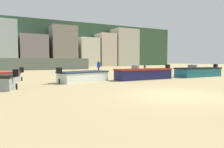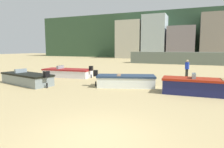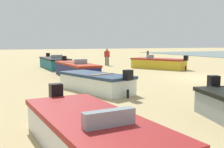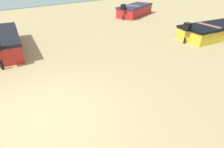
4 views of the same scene
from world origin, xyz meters
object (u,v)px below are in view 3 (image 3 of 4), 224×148
(boat_white_1, at_px, (96,82))
(mooring_post_mid_beach, at_px, (148,57))
(boat_yellow_0, at_px, (158,63))
(boat_navy_8, at_px, (76,70))
(boat_white_4, at_px, (91,133))
(boat_teal_6, at_px, (54,63))
(beach_walker_distant, at_px, (107,55))

(boat_white_1, xyz_separation_m, mooring_post_mid_beach, (13.62, -10.88, 0.24))
(boat_yellow_0, relative_size, boat_navy_8, 0.87)
(boat_white_4, relative_size, boat_teal_6, 0.89)
(mooring_post_mid_beach, distance_m, beach_walker_distant, 5.15)
(boat_teal_6, relative_size, beach_walker_distant, 3.26)
(boat_yellow_0, height_order, mooring_post_mid_beach, mooring_post_mid_beach)
(boat_white_1, bearing_deg, boat_yellow_0, 24.88)
(boat_yellow_0, bearing_deg, boat_navy_8, 169.46)
(beach_walker_distant, bearing_deg, boat_yellow_0, -35.70)
(boat_teal_6, relative_size, mooring_post_mid_beach, 4.06)
(boat_white_4, xyz_separation_m, mooring_post_mid_beach, (19.96, -13.30, 0.27))
(boat_white_4, relative_size, mooring_post_mid_beach, 3.62)
(boat_yellow_0, height_order, boat_teal_6, boat_teal_6)
(boat_navy_8, distance_m, beach_walker_distant, 9.28)
(boat_white_1, relative_size, boat_teal_6, 0.79)
(boat_white_1, relative_size, boat_navy_8, 0.77)
(boat_white_1, height_order, boat_teal_6, boat_teal_6)
(boat_white_4, bearing_deg, boat_teal_6, -104.29)
(beach_walker_distant, bearing_deg, boat_white_4, -87.30)
(mooring_post_mid_beach, bearing_deg, boat_teal_6, 100.80)
(boat_yellow_0, distance_m, boat_navy_8, 8.35)
(boat_yellow_0, xyz_separation_m, mooring_post_mid_beach, (5.76, -2.44, 0.21))
(boat_white_1, xyz_separation_m, beach_walker_distant, (12.74, -5.81, 0.55))
(boat_navy_8, bearing_deg, boat_white_1, 81.58)
(boat_white_1, xyz_separation_m, boat_teal_6, (11.64, -0.53, 0.05))
(boat_yellow_0, relative_size, boat_white_1, 1.13)
(boat_teal_6, xyz_separation_m, beach_walker_distant, (1.10, -5.28, 0.49))
(boat_yellow_0, xyz_separation_m, boat_white_4, (-14.19, 10.86, -0.06))
(boat_navy_8, relative_size, beach_walker_distant, 3.35)
(boat_yellow_0, bearing_deg, boat_white_1, -166.75)
(boat_navy_8, xyz_separation_m, beach_walker_distant, (7.63, -5.26, 0.49))
(beach_walker_distant, bearing_deg, mooring_post_mid_beach, 35.86)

